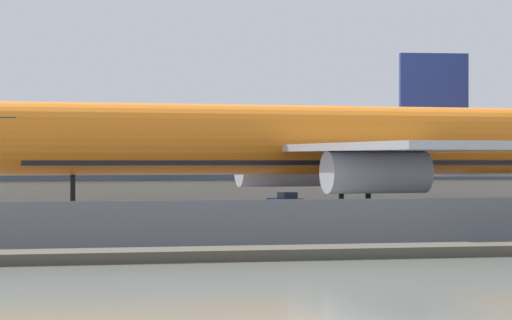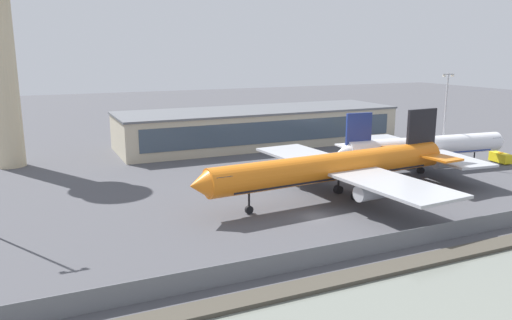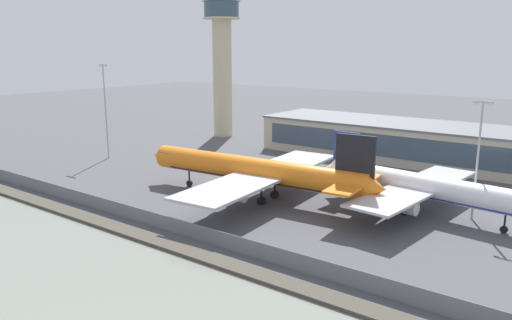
{
  "view_description": "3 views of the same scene",
  "coord_description": "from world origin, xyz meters",
  "px_view_note": "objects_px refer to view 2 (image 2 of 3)",
  "views": [
    {
      "loc": [
        -15.09,
        -73.75,
        4.52
      ],
      "look_at": [
        3.59,
        6.71,
        4.43
      ],
      "focal_mm": 85.0,
      "sensor_mm": 36.0,
      "label": 1
    },
    {
      "loc": [
        -39.24,
        -63.63,
        25.41
      ],
      "look_at": [
        -2.48,
        16.91,
        5.85
      ],
      "focal_mm": 35.0,
      "sensor_mm": 36.0,
      "label": 2
    },
    {
      "loc": [
        63.94,
        -68.51,
        28.94
      ],
      "look_at": [
        -0.97,
        18.62,
        4.47
      ],
      "focal_mm": 35.0,
      "sensor_mm": 36.0,
      "label": 3
    }
  ],
  "objects_px": {
    "baggage_tug": "(300,174)",
    "apron_light_mast_apron_west": "(445,114)",
    "ops_van": "(500,157)",
    "cargo_jet_orange": "(337,167)",
    "passenger_jet_white": "(424,147)"
  },
  "relations": [
    {
      "from": "passenger_jet_white",
      "to": "baggage_tug",
      "type": "bearing_deg",
      "value": 170.22
    },
    {
      "from": "passenger_jet_white",
      "to": "ops_van",
      "type": "relative_size",
      "value": 7.91
    },
    {
      "from": "passenger_jet_white",
      "to": "ops_van",
      "type": "distance_m",
      "value": 21.77
    },
    {
      "from": "passenger_jet_white",
      "to": "baggage_tug",
      "type": "relative_size",
      "value": 12.18
    },
    {
      "from": "passenger_jet_white",
      "to": "baggage_tug",
      "type": "distance_m",
      "value": 28.3
    },
    {
      "from": "baggage_tug",
      "to": "apron_light_mast_apron_west",
      "type": "bearing_deg",
      "value": -3.64
    },
    {
      "from": "baggage_tug",
      "to": "apron_light_mast_apron_west",
      "type": "relative_size",
      "value": 0.17
    },
    {
      "from": "ops_van",
      "to": "cargo_jet_orange",
      "type": "bearing_deg",
      "value": -170.6
    },
    {
      "from": "passenger_jet_white",
      "to": "ops_van",
      "type": "xyz_separation_m",
      "value": [
        21.36,
        -1.87,
        -3.75
      ]
    },
    {
      "from": "cargo_jet_orange",
      "to": "baggage_tug",
      "type": "height_order",
      "value": "cargo_jet_orange"
    },
    {
      "from": "baggage_tug",
      "to": "apron_light_mast_apron_west",
      "type": "height_order",
      "value": "apron_light_mast_apron_west"
    },
    {
      "from": "cargo_jet_orange",
      "to": "passenger_jet_white",
      "type": "distance_m",
      "value": 30.6
    },
    {
      "from": "cargo_jet_orange",
      "to": "apron_light_mast_apron_west",
      "type": "xyz_separation_m",
      "value": [
        36.76,
        12.68,
        5.9
      ]
    },
    {
      "from": "passenger_jet_white",
      "to": "apron_light_mast_apron_west",
      "type": "distance_m",
      "value": 10.54
    },
    {
      "from": "cargo_jet_orange",
      "to": "passenger_jet_white",
      "type": "relative_size",
      "value": 1.23
    }
  ]
}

